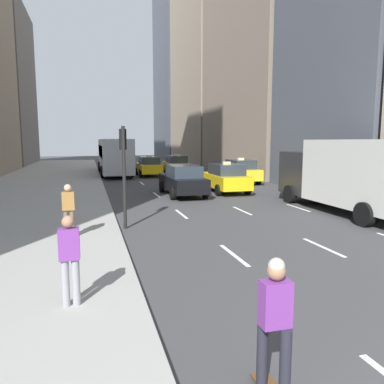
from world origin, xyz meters
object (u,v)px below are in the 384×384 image
skateboarder (275,321)px  sedan_black_near (183,180)px  city_bus (114,155)px  traffic_light_pole (124,161)px  taxi_fourth (225,178)px  box_truck (353,174)px  pedestrian_far_walking (69,208)px  taxi_second (240,171)px  taxi_third (176,165)px  taxi_lead (149,166)px  pedestrian_mid_block (70,256)px

skateboarder → sedan_black_near: bearing=79.6°
sedan_black_near → city_bus: 15.29m
sedan_black_near → traffic_light_pole: traffic_light_pole is taller
taxi_fourth → box_truck: bearing=-70.3°
taxi_fourth → box_truck: size_ratio=0.52×
taxi_fourth → skateboarder: (-5.87, -17.34, 0.08)m
pedestrian_far_walking → sedan_black_near: bearing=56.7°
skateboarder → traffic_light_pole: size_ratio=0.48×
pedestrian_far_walking → box_truck: bearing=7.7°
city_bus → box_truck: city_bus is taller
taxi_second → taxi_third: 9.10m
taxi_fourth → sedan_black_near: taxi_fourth is taller
taxi_lead → pedestrian_far_walking: 21.87m
box_truck → pedestrian_far_walking: size_ratio=5.09×
box_truck → pedestrian_far_walking: (-11.37, -1.53, -0.64)m
taxi_lead → taxi_third: bearing=26.3°
skateboarder → taxi_second: bearing=68.3°
box_truck → pedestrian_mid_block: (-11.12, -6.56, -0.64)m
sedan_black_near → traffic_light_pole: (-3.95, -7.33, 1.52)m
pedestrian_far_walking → traffic_light_pole: size_ratio=0.46×
taxi_lead → traffic_light_pole: 20.08m
city_bus → taxi_lead: bearing=-43.8°
pedestrian_mid_block → taxi_third: bearing=73.2°
taxi_third → traffic_light_pole: bearing=-107.8°
pedestrian_far_walking → traffic_light_pole: traffic_light_pole is taller
taxi_lead → pedestrian_far_walking: taxi_lead is taller
pedestrian_mid_block → taxi_fourth: bearing=59.9°
taxi_fourth → sedan_black_near: 2.85m
taxi_second → pedestrian_mid_block: 21.88m
taxi_lead → pedestrian_mid_block: taxi_lead is taller
taxi_third → city_bus: size_ratio=0.38×
traffic_light_pole → taxi_third: bearing=72.2°
taxi_third → pedestrian_far_walking: taxi_third is taller
taxi_third → skateboarder: (-5.87, -30.48, 0.08)m
pedestrian_mid_block → box_truck: bearing=30.5°
pedestrian_far_walking → pedestrian_mid_block: bearing=-87.2°
sedan_black_near → pedestrian_mid_block: pedestrian_mid_block is taller
taxi_second → traffic_light_pole: bearing=-127.7°
skateboarder → taxi_lead: bearing=84.0°
taxi_second → traffic_light_pole: traffic_light_pole is taller
taxi_fourth → pedestrian_mid_block: 16.60m
box_truck → pedestrian_far_walking: 11.49m
taxi_third → taxi_fourth: (0.00, -13.14, 0.00)m
taxi_fourth → sedan_black_near: bearing=-169.0°
taxi_fourth → box_truck: (2.80, -7.80, 0.83)m
sedan_black_near → skateboarder: bearing=-100.4°
taxi_fourth → pedestrian_far_walking: 12.67m
taxi_lead → city_bus: bearing=136.2°
skateboarder → pedestrian_far_walking: bearing=108.7°
pedestrian_far_walking → taxi_second: bearing=50.5°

